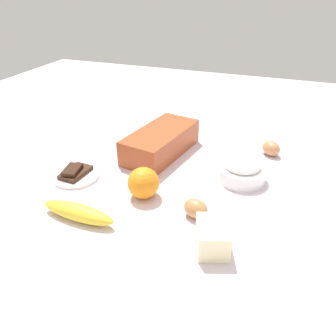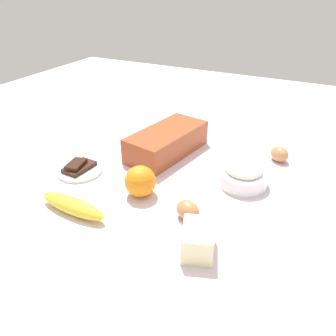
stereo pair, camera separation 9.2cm
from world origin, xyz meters
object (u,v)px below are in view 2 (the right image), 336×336
at_px(orange_fruit, 140,181).
at_px(chocolate_plate, 79,169).
at_px(butter_block, 198,240).
at_px(egg_near_butter, 279,154).
at_px(flour_bowl, 243,175).
at_px(egg_beside_bowl, 188,210).
at_px(banana, 73,206).
at_px(loaf_pan, 167,141).

height_order(orange_fruit, chocolate_plate, orange_fruit).
distance_m(butter_block, chocolate_plate, 0.45).
distance_m(orange_fruit, butter_block, 0.24).
distance_m(orange_fruit, egg_near_butter, 0.45).
distance_m(flour_bowl, egg_beside_bowl, 0.22).
xyz_separation_m(flour_bowl, orange_fruit, (0.17, -0.22, 0.01)).
relative_size(butter_block, egg_beside_bowl, 1.48).
bearing_deg(butter_block, flour_bowl, 177.49).
bearing_deg(flour_bowl, banana, -46.92).
distance_m(banana, chocolate_plate, 0.19).
bearing_deg(egg_beside_bowl, butter_block, 34.42).
bearing_deg(flour_bowl, chocolate_plate, -71.27).
xyz_separation_m(flour_bowl, chocolate_plate, (0.15, -0.44, -0.02)).
distance_m(loaf_pan, flour_bowl, 0.28).
height_order(flour_bowl, banana, flour_bowl).
distance_m(loaf_pan, egg_near_butter, 0.35).
distance_m(egg_beside_bowl, chocolate_plate, 0.37).
bearing_deg(chocolate_plate, loaf_pan, 142.02).
bearing_deg(chocolate_plate, egg_beside_bowl, 81.76).
bearing_deg(egg_beside_bowl, flour_bowl, 159.79).
distance_m(flour_bowl, butter_block, 0.29).
xyz_separation_m(orange_fruit, egg_near_butter, (-0.35, 0.29, -0.02)).
xyz_separation_m(banana, egg_near_butter, (-0.49, 0.39, 0.00)).
height_order(banana, orange_fruit, orange_fruit).
relative_size(orange_fruit, chocolate_plate, 0.63).
distance_m(loaf_pan, egg_beside_bowl, 0.34).
distance_m(banana, orange_fruit, 0.18).
relative_size(orange_fruit, butter_block, 0.91).
relative_size(banana, butter_block, 2.11).
xyz_separation_m(egg_beside_bowl, chocolate_plate, (-0.05, -0.37, -0.01)).
xyz_separation_m(loaf_pan, butter_block, (0.37, 0.26, -0.01)).
bearing_deg(chocolate_plate, butter_block, 71.51).
height_order(orange_fruit, butter_block, orange_fruit).
relative_size(orange_fruit, egg_near_butter, 1.28).
bearing_deg(orange_fruit, loaf_pan, -169.27).
height_order(egg_near_butter, egg_beside_bowl, same).
bearing_deg(egg_near_butter, banana, -38.69).
bearing_deg(orange_fruit, butter_block, 59.39).
bearing_deg(banana, orange_fruit, 142.70).
relative_size(flour_bowl, butter_block, 1.47).
relative_size(orange_fruit, egg_beside_bowl, 1.34).
relative_size(loaf_pan, egg_beside_bowl, 4.91).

